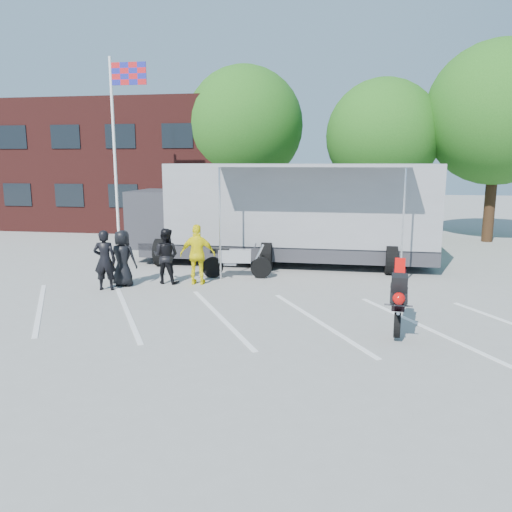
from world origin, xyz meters
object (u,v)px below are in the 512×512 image
(flagpole, at_px, (119,130))
(spectator_hivis, at_px, (198,255))
(spectator_leather_c, at_px, (166,256))
(spectator_leather_b, at_px, (105,260))
(tree_mid, at_px, (383,136))
(transporter_truck, at_px, (286,264))
(tree_right, at_px, (498,114))
(tree_left, at_px, (244,126))
(parked_motorcycle, at_px, (237,278))
(stunt_bike_rider, at_px, (396,331))
(spectator_leather_a, at_px, (123,258))

(flagpole, distance_m, spectator_hivis, 8.77)
(spectator_leather_c, height_order, spectator_hivis, spectator_hivis)
(flagpole, bearing_deg, spectator_leather_b, -70.19)
(tree_mid, height_order, transporter_truck, tree_mid)
(tree_mid, relative_size, tree_right, 0.84)
(tree_left, relative_size, spectator_hivis, 4.65)
(parked_motorcycle, height_order, spectator_hivis, spectator_hivis)
(tree_right, bearing_deg, spectator_hivis, -137.21)
(tree_mid, relative_size, transporter_truck, 0.67)
(parked_motorcycle, bearing_deg, stunt_bike_rider, -141.52)
(flagpole, distance_m, stunt_bike_rider, 15.05)
(flagpole, height_order, tree_left, tree_left)
(transporter_truck, bearing_deg, spectator_leather_c, -132.94)
(spectator_leather_a, bearing_deg, tree_left, -93.93)
(parked_motorcycle, xyz_separation_m, spectator_leather_a, (-3.19, -1.60, 0.85))
(transporter_truck, distance_m, spectator_hivis, 4.33)
(flagpole, height_order, tree_right, tree_right)
(tree_left, bearing_deg, tree_right, -7.13)
(transporter_truck, bearing_deg, flagpole, 162.76)
(tree_mid, distance_m, parked_motorcycle, 12.21)
(parked_motorcycle, distance_m, spectator_leather_c, 2.44)
(tree_left, xyz_separation_m, spectator_leather_a, (-1.40, -12.47, -4.71))
(parked_motorcycle, bearing_deg, flagpole, 44.46)
(tree_left, distance_m, spectator_leather_c, 12.82)
(parked_motorcycle, xyz_separation_m, stunt_bike_rider, (4.56, -4.55, 0.00))
(spectator_leather_a, height_order, spectator_hivis, spectator_hivis)
(flagpole, distance_m, tree_right, 16.88)
(spectator_leather_c, bearing_deg, tree_right, -134.28)
(parked_motorcycle, height_order, spectator_leather_a, spectator_leather_a)
(tree_mid, bearing_deg, tree_right, -5.71)
(spectator_hivis, bearing_deg, tree_left, -91.32)
(tree_mid, relative_size, spectator_leather_a, 4.49)
(tree_right, relative_size, transporter_truck, 0.79)
(tree_mid, xyz_separation_m, spectator_leather_b, (-8.72, -12.01, -4.06))
(stunt_bike_rider, height_order, spectator_hivis, spectator_hivis)
(stunt_bike_rider, xyz_separation_m, spectator_leather_c, (-6.59, 3.50, 0.86))
(tree_mid, height_order, parked_motorcycle, tree_mid)
(spectator_leather_c, bearing_deg, spectator_leather_a, 30.76)
(stunt_bike_rider, distance_m, spectator_leather_a, 8.34)
(stunt_bike_rider, bearing_deg, spectator_leather_b, 169.60)
(spectator_leather_b, xyz_separation_m, spectator_leather_c, (1.48, 1.10, -0.03))
(tree_right, height_order, spectator_leather_b, tree_right)
(tree_right, height_order, transporter_truck, tree_right)
(transporter_truck, height_order, spectator_leather_b, transporter_truck)
(flagpole, xyz_separation_m, tree_right, (16.24, 4.50, 0.82))
(parked_motorcycle, distance_m, spectator_hivis, 1.71)
(flagpole, relative_size, spectator_leather_a, 4.68)
(stunt_bike_rider, bearing_deg, flagpole, 144.55)
(tree_right, bearing_deg, tree_mid, 174.29)
(flagpole, relative_size, stunt_bike_rider, 4.46)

